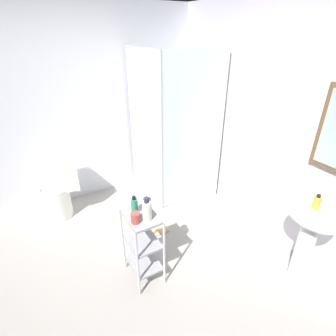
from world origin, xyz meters
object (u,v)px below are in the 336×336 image
(shower_stall, at_px, (172,166))
(bath_mat, at_px, (144,222))
(pedestal_sink, at_px, (309,232))
(toilet, at_px, (59,194))
(storage_cart, at_px, (142,242))
(body_wash_bottle_green, at_px, (134,206))
(shampoo_bottle_blue, at_px, (147,206))
(lotion_bottle_white, at_px, (147,210))
(hand_soap_bottle, at_px, (317,202))
(rinse_cup, at_px, (135,217))

(shower_stall, relative_size, bath_mat, 3.33)
(shower_stall, xyz_separation_m, pedestal_sink, (1.89, 0.32, 0.12))
(toilet, height_order, storage_cart, toilet)
(pedestal_sink, relative_size, body_wash_bottle_green, 4.75)
(pedestal_sink, relative_size, storage_cart, 1.09)
(shampoo_bottle_blue, relative_size, bath_mat, 0.30)
(lotion_bottle_white, height_order, bath_mat, lotion_bottle_white)
(toilet, bearing_deg, shampoo_bottle_blue, 22.65)
(hand_soap_bottle, bearing_deg, shampoo_bottle_blue, -120.48)
(shampoo_bottle_blue, bearing_deg, lotion_bottle_white, -27.47)
(body_wash_bottle_green, relative_size, bath_mat, 0.28)
(body_wash_bottle_green, height_order, bath_mat, body_wash_bottle_green)
(hand_soap_bottle, bearing_deg, pedestal_sink, -42.27)
(shower_stall, height_order, body_wash_bottle_green, shower_stall)
(hand_soap_bottle, height_order, rinse_cup, hand_soap_bottle)
(hand_soap_bottle, height_order, lotion_bottle_white, lotion_bottle_white)
(shampoo_bottle_blue, bearing_deg, storage_cart, -87.46)
(hand_soap_bottle, relative_size, shampoo_bottle_blue, 0.77)
(lotion_bottle_white, bearing_deg, pedestal_sink, 61.65)
(pedestal_sink, distance_m, lotion_bottle_white, 1.46)
(storage_cart, height_order, hand_soap_bottle, hand_soap_bottle)
(shampoo_bottle_blue, xyz_separation_m, bath_mat, (-0.72, 0.27, -0.81))
(lotion_bottle_white, bearing_deg, storage_cart, -161.11)
(storage_cart, height_order, bath_mat, storage_cart)
(hand_soap_bottle, bearing_deg, bath_mat, -146.12)
(shampoo_bottle_blue, relative_size, lotion_bottle_white, 0.80)
(toilet, height_order, rinse_cup, rinse_cup)
(hand_soap_bottle, bearing_deg, body_wash_bottle_green, -120.66)
(pedestal_sink, xyz_separation_m, shampoo_bottle_blue, (-0.76, -1.22, 0.24))
(storage_cart, xyz_separation_m, lotion_bottle_white, (0.08, 0.03, 0.40))
(shower_stall, height_order, rinse_cup, shower_stall)
(body_wash_bottle_green, distance_m, shampoo_bottle_blue, 0.11)
(toilet, relative_size, lotion_bottle_white, 3.41)
(storage_cart, bearing_deg, hand_soap_bottle, 60.91)
(shower_stall, relative_size, body_wash_bottle_green, 11.73)
(shampoo_bottle_blue, bearing_deg, hand_soap_bottle, 59.52)
(bath_mat, bearing_deg, body_wash_bottle_green, -28.96)
(pedestal_sink, xyz_separation_m, rinse_cup, (-0.70, -1.36, 0.21))
(body_wash_bottle_green, relative_size, lotion_bottle_white, 0.76)
(pedestal_sink, relative_size, shampoo_bottle_blue, 4.52)
(storage_cart, height_order, body_wash_bottle_green, body_wash_bottle_green)
(lotion_bottle_white, bearing_deg, shampoo_bottle_blue, 152.53)
(bath_mat, bearing_deg, lotion_bottle_white, -21.24)
(rinse_cup, bearing_deg, bath_mat, 152.34)
(pedestal_sink, bearing_deg, lotion_bottle_white, -118.35)
(pedestal_sink, height_order, toilet, pedestal_sink)
(hand_soap_bottle, xyz_separation_m, rinse_cup, (-0.67, -1.38, -0.09))
(hand_soap_bottle, relative_size, body_wash_bottle_green, 0.81)
(shampoo_bottle_blue, bearing_deg, toilet, -157.35)
(rinse_cup, bearing_deg, hand_soap_bottle, 64.01)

